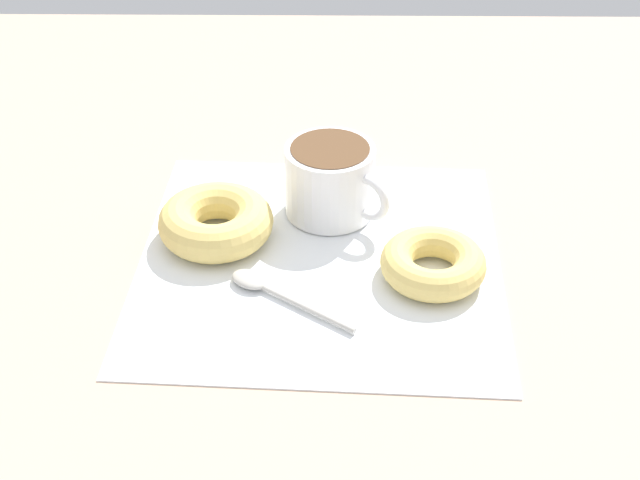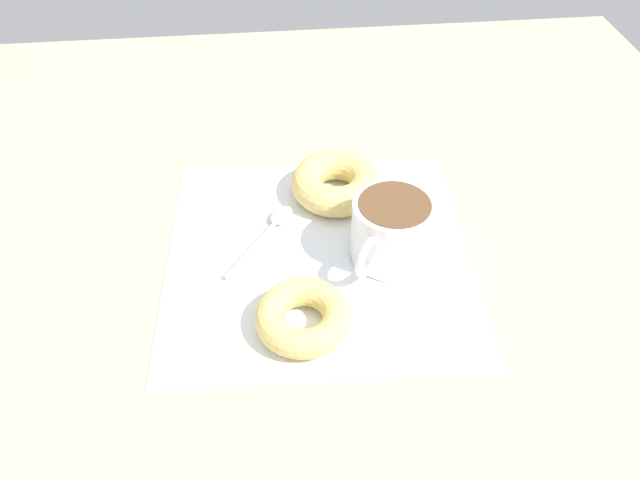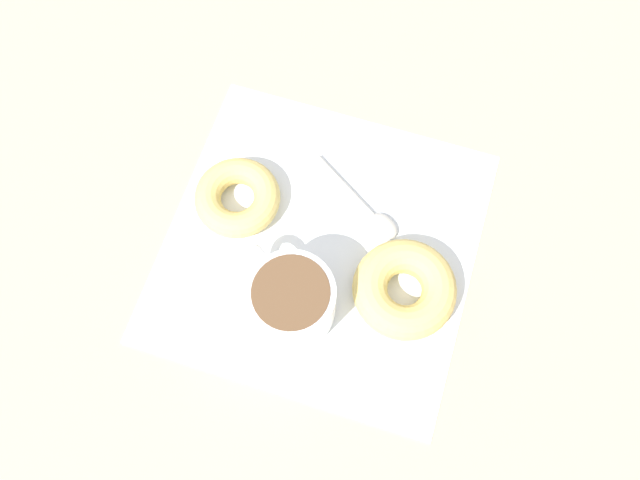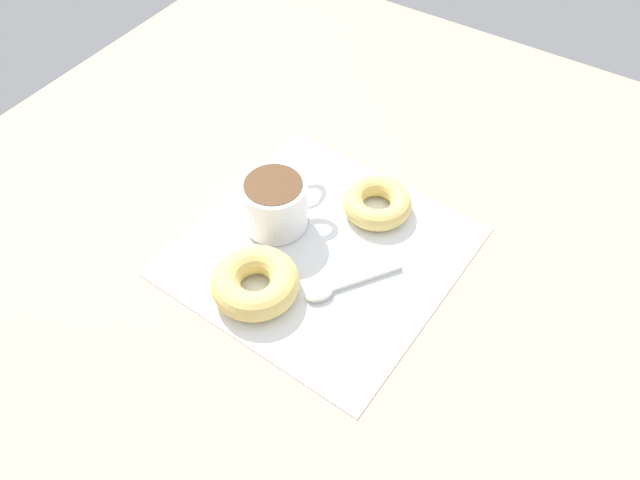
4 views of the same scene
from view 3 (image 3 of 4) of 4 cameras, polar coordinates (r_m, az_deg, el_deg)
name	(u,v)px [view 3 (image 3 of 4)]	position (r cm, az deg, el deg)	size (l,w,h in cm)	color
ground_plane	(303,244)	(71.85, -1.59, -0.36)	(120.00, 120.00, 2.00)	tan
napkin	(320,247)	(70.49, 0.00, -0.61)	(34.19, 34.19, 0.30)	white
coffee_cup	(291,300)	(64.59, -2.65, -5.49)	(9.64, 10.46, 7.37)	white
donut_near_cup	(237,198)	(71.58, -7.55, 3.87)	(9.79, 9.79, 3.00)	#E5C66B
donut_far	(404,289)	(67.45, 7.73, -4.47)	(11.22, 11.22, 3.77)	#E5C66B
spoon	(373,214)	(71.59, 4.83, 2.36)	(8.99, 11.85, 0.90)	#B7B2A8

